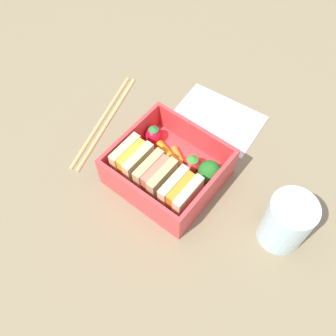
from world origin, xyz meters
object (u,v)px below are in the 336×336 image
at_px(folded_napkin, 218,118).
at_px(sandwich_left, 181,194).
at_px(chopstick_pair, 104,120).
at_px(sandwich_center_left, 156,177).
at_px(carrot_stick_left, 166,151).
at_px(carrot_stick_far_left, 179,158).
at_px(strawberry_far_left, 192,165).
at_px(sandwich_center, 132,161).
at_px(broccoli_floret, 210,172).
at_px(strawberry_left, 154,134).
at_px(drinking_glass, 286,222).

bearing_deg(folded_napkin, sandwich_left, 106.25).
distance_m(sandwich_left, chopstick_pair, 0.21).
relative_size(sandwich_center_left, carrot_stick_left, 1.10).
height_order(carrot_stick_far_left, chopstick_pair, carrot_stick_far_left).
height_order(strawberry_far_left, folded_napkin, strawberry_far_left).
bearing_deg(sandwich_center_left, carrot_stick_far_left, -88.69).
relative_size(chopstick_pair, folded_napkin, 1.44).
relative_size(sandwich_center, broccoli_floret, 1.31).
bearing_deg(strawberry_left, folded_napkin, -115.30).
xyz_separation_m(sandwich_center_left, carrot_stick_left, (0.03, -0.06, -0.02)).
bearing_deg(carrot_stick_far_left, sandwich_center, 52.83).
bearing_deg(chopstick_pair, carrot_stick_far_left, -176.44).
bearing_deg(folded_napkin, strawberry_far_left, 104.65).
distance_m(broccoli_floret, folded_napkin, 0.14).
distance_m(strawberry_far_left, strawberry_left, 0.08).
relative_size(broccoli_floret, drinking_glass, 0.49).
xyz_separation_m(strawberry_left, drinking_glass, (-0.24, 0.01, 0.02)).
distance_m(chopstick_pair, drinking_glass, 0.35).
bearing_deg(sandwich_left, drinking_glass, -159.52).
height_order(sandwich_left, carrot_stick_far_left, sandwich_left).
xyz_separation_m(sandwich_left, folded_napkin, (0.05, -0.18, -0.04)).
height_order(sandwich_center_left, strawberry_far_left, sandwich_center_left).
bearing_deg(strawberry_left, carrot_stick_left, 165.05).
distance_m(sandwich_center_left, strawberry_far_left, 0.06).
height_order(sandwich_left, sandwich_center_left, same).
relative_size(carrot_stick_far_left, drinking_glass, 0.53).
bearing_deg(sandwich_center_left, sandwich_left, 180.00).
relative_size(sandwich_center, chopstick_pair, 0.27).
height_order(sandwich_center, folded_napkin, sandwich_center).
height_order(strawberry_far_left, carrot_stick_left, strawberry_far_left).
distance_m(sandwich_left, strawberry_far_left, 0.06).
height_order(sandwich_left, chopstick_pair, sandwich_left).
height_order(strawberry_left, drinking_glass, drinking_glass).
height_order(carrot_stick_far_left, carrot_stick_left, carrot_stick_left).
bearing_deg(sandwich_left, chopstick_pair, -13.51).
relative_size(sandwich_left, chopstick_pair, 0.27).
xyz_separation_m(sandwich_center, broccoli_floret, (-0.10, -0.06, -0.00)).
distance_m(strawberry_far_left, folded_napkin, 0.13).
bearing_deg(broccoli_floret, sandwich_center, 28.71).
xyz_separation_m(strawberry_far_left, folded_napkin, (0.03, -0.12, -0.03)).
bearing_deg(strawberry_left, sandwich_left, 147.98).
bearing_deg(carrot_stick_left, folded_napkin, -100.05).
xyz_separation_m(broccoli_floret, carrot_stick_far_left, (0.06, -0.00, -0.02)).
distance_m(carrot_stick_far_left, drinking_glass, 0.19).
bearing_deg(carrot_stick_far_left, carrot_stick_left, 4.75).
height_order(sandwich_left, carrot_stick_left, sandwich_left).
bearing_deg(drinking_glass, strawberry_far_left, -1.28).
bearing_deg(sandwich_center, folded_napkin, -102.90).
xyz_separation_m(sandwich_left, carrot_stick_left, (0.07, -0.06, -0.02)).
xyz_separation_m(sandwich_left, chopstick_pair, (0.20, -0.05, -0.04)).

